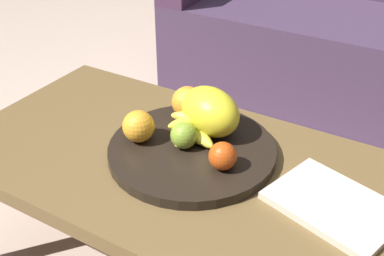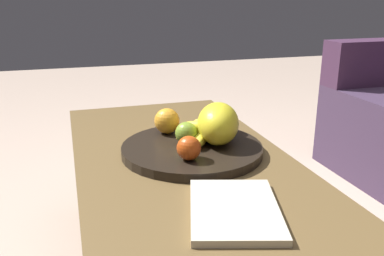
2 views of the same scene
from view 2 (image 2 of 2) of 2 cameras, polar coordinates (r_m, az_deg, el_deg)
name	(u,v)px [view 2 (image 2 of 2)]	position (r m, az deg, el deg)	size (l,w,h in m)	color
coffee_table	(183,172)	(1.16, -1.18, -6.13)	(1.17, 0.58, 0.40)	brown
fruit_bowl	(192,149)	(1.17, 0.00, -2.92)	(0.40, 0.40, 0.03)	black
melon_large_front	(218,123)	(1.16, 3.62, 0.63)	(0.17, 0.12, 0.12)	yellow
orange_front	(167,121)	(1.25, -3.47, 0.98)	(0.08, 0.08, 0.08)	orange
orange_left	(220,120)	(1.25, 3.88, 1.16)	(0.08, 0.08, 0.08)	orange
apple_front	(189,148)	(1.05, -0.43, -2.78)	(0.06, 0.06, 0.06)	#BC4312
apple_left	(186,133)	(1.16, -0.79, -0.70)	(0.06, 0.06, 0.06)	olive
banana_bunch	(204,133)	(1.18, 1.71, -0.64)	(0.17, 0.16, 0.06)	yellow
magazine	(234,209)	(0.87, 5.88, -11.12)	(0.25, 0.18, 0.02)	beige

